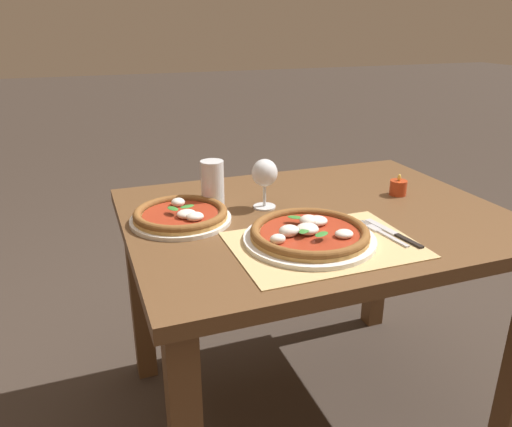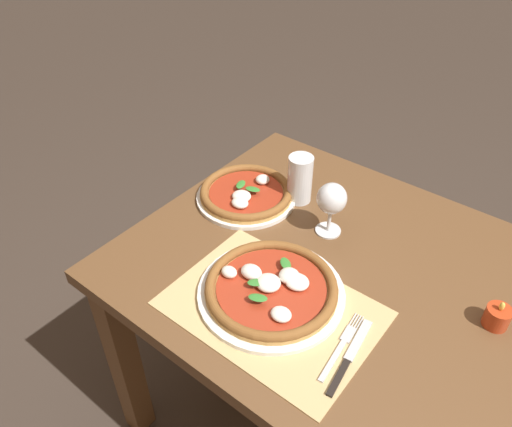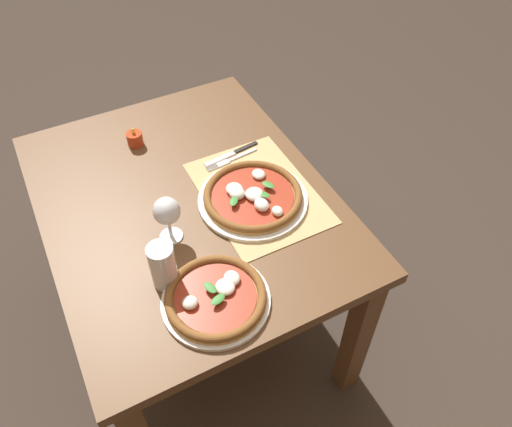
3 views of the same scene
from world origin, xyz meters
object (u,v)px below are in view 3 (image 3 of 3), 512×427
Objects in this scene: knife at (231,154)px; votive_candle at (135,139)px; pizza_far at (216,297)px; pint_glass at (163,266)px; fork at (232,159)px; pizza_near at (253,196)px; wine_glass at (167,213)px.

votive_candle reaches higher than knife.
pint_glass reaches higher than pizza_far.
fork is at bearing 157.87° from knife.
knife is at bearing -9.01° from pizza_near.
pint_glass reaches higher than votive_candle.
pint_glass is (-0.16, 0.35, 0.05)m from pizza_near.
votive_candle is (0.44, 0.24, 0.00)m from pizza_near.
fork is at bearing -29.83° from pizza_far.
wine_glass is (-0.02, 0.28, 0.08)m from pizza_near.
pizza_far is 0.60m from knife.
knife is at bearing -29.45° from pizza_far.
pint_glass reaches higher than knife.
fork is 0.03m from knife.
fork is 0.36m from votive_candle.
pizza_far is at bearing -142.21° from pint_glass.
wine_glass is 2.15× the size of votive_candle.
pizza_near is 2.25× the size of wine_glass.
pizza_far reaches higher than fork.
wine_glass is 0.17m from pint_glass.
pizza_near is 0.29m from wine_glass.
votive_candle is at bearing 52.96° from knife.
pint_glass is at bearing 135.62° from knife.
pizza_far is at bearing 150.17° from fork.
votive_candle is (0.24, 0.27, 0.02)m from fork.
pint_glass is (-0.15, 0.07, -0.04)m from wine_glass.
pint_glass reaches higher than pizza_near.
pint_glass is 0.62m from votive_candle.
knife is at bearing -127.04° from votive_candle.
fork is (0.21, -0.03, -0.02)m from pizza_near.
votive_candle is at bearing -10.49° from pint_glass.
pizza_far is 4.08× the size of votive_candle.
wine_glass is 0.47m from votive_candle.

